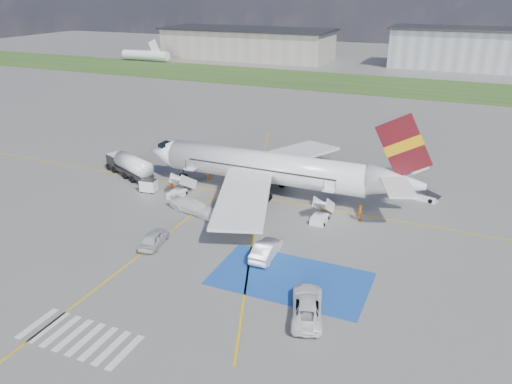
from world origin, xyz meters
TOP-DOWN VIEW (x-y plane):
  - ground at (0.00, 0.00)m, footprint 400.00×400.00m
  - grass_strip at (0.00, 95.00)m, footprint 400.00×30.00m
  - taxiway_line_main at (0.00, 12.00)m, footprint 120.00×0.20m
  - taxiway_line_cross at (-5.00, -10.00)m, footprint 0.20×60.00m
  - taxiway_line_diag at (0.00, 12.00)m, footprint 20.71×56.45m
  - staging_box at (10.00, -4.00)m, footprint 14.00×8.00m
  - crosswalk at (-1.80, -18.00)m, footprint 9.00×4.00m
  - terminal_west at (-55.00, 130.00)m, footprint 60.00×22.00m
  - terminal_centre at (20.00, 135.00)m, footprint 48.00×18.00m
  - airliner at (1.51, 14.00)m, footprint 36.81×32.95m
  - airstairs_fwd at (-9.50, 8.70)m, footprint 1.90×5.20m
  - airstairs_aft at (9.00, 8.70)m, footprint 1.90×5.20m
  - fuel_tanker at (-19.44, 12.02)m, footprint 9.25×5.91m
  - gpu_cart at (-13.63, 8.11)m, footprint 2.18×1.55m
  - belt_loader at (18.40, 19.72)m, footprint 5.05×2.67m
  - car_silver_a at (-4.88, -3.58)m, footprint 2.72×4.89m
  - car_silver_b at (6.53, -1.30)m, footprint 1.98×5.18m
  - van_white_a at (12.98, -8.35)m, footprint 3.87×5.71m
  - van_white_b at (-5.17, 4.96)m, footprint 5.32×3.09m
  - crew_fwd at (-11.42, 9.96)m, footprint 0.75×0.65m
  - crew_nose at (-8.76, 14.79)m, footprint 1.03×1.02m
  - crew_aft at (13.04, 10.49)m, footprint 0.55×1.16m

SIDE VIEW (x-z plane):
  - ground at x=0.00m, z-range 0.00..0.00m
  - grass_strip at x=0.00m, z-range 0.00..0.01m
  - taxiway_line_main at x=0.00m, z-range 0.00..0.01m
  - taxiway_line_cross at x=-5.00m, z-range 0.00..0.01m
  - taxiway_line_diag at x=0.00m, z-range 0.00..0.01m
  - staging_box at x=10.00m, z-range 0.00..0.01m
  - crosswalk at x=-1.80m, z-range 0.00..0.01m
  - belt_loader at x=18.40m, z-range -0.37..1.09m
  - airstairs_fwd at x=-9.50m, z-range -1.18..2.42m
  - airstairs_aft at x=9.00m, z-range -1.18..2.42m
  - gpu_cart at x=-13.63m, z-range -0.08..1.61m
  - car_silver_a at x=-4.88m, z-range 0.00..1.57m
  - crew_nose at x=-8.76m, z-range 0.00..1.68m
  - car_silver_b at x=6.53m, z-range 0.00..1.69m
  - crew_fwd at x=-11.42m, z-range 0.00..1.74m
  - crew_aft at x=13.04m, z-range 0.00..1.93m
  - van_white_b at x=-5.17m, z-range 0.00..1.96m
  - van_white_a at x=12.98m, z-range 0.00..1.96m
  - fuel_tanker at x=-19.44m, z-range -0.25..2.85m
  - airliner at x=1.51m, z-range -2.57..9.35m
  - terminal_west at x=-55.00m, z-range 0.00..10.00m
  - terminal_centre at x=20.00m, z-range 0.00..12.00m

